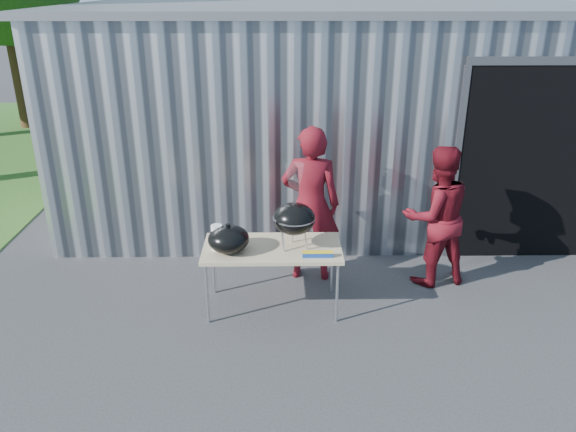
{
  "coord_description": "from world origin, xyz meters",
  "views": [
    {
      "loc": [
        -0.16,
        -5.04,
        3.41
      ],
      "look_at": [
        -0.07,
        0.59,
        1.05
      ],
      "focal_mm": 35.0,
      "sensor_mm": 36.0,
      "label": 1
    }
  ],
  "objects_px": {
    "folding_table": "(272,250)",
    "person_cook": "(311,205)",
    "person_bystander": "(436,216)",
    "kettle_grill": "(294,212)"
  },
  "relations": [
    {
      "from": "folding_table",
      "to": "person_cook",
      "type": "height_order",
      "value": "person_cook"
    },
    {
      "from": "kettle_grill",
      "to": "person_bystander",
      "type": "xyz_separation_m",
      "value": [
        1.69,
        0.6,
        -0.31
      ]
    },
    {
      "from": "person_cook",
      "to": "kettle_grill",
      "type": "bearing_deg",
      "value": 79.8
    },
    {
      "from": "folding_table",
      "to": "kettle_grill",
      "type": "bearing_deg",
      "value": -5.67
    },
    {
      "from": "folding_table",
      "to": "person_bystander",
      "type": "xyz_separation_m",
      "value": [
        1.93,
        0.57,
        0.15
      ]
    },
    {
      "from": "kettle_grill",
      "to": "person_cook",
      "type": "height_order",
      "value": "person_cook"
    },
    {
      "from": "folding_table",
      "to": "person_bystander",
      "type": "distance_m",
      "value": 2.02
    },
    {
      "from": "person_cook",
      "to": "person_bystander",
      "type": "distance_m",
      "value": 1.49
    },
    {
      "from": "kettle_grill",
      "to": "person_cook",
      "type": "distance_m",
      "value": 0.8
    },
    {
      "from": "person_cook",
      "to": "person_bystander",
      "type": "height_order",
      "value": "person_cook"
    }
  ]
}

